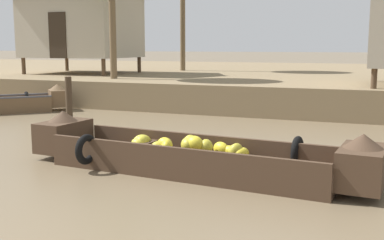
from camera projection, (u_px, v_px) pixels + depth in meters
The scene contains 5 objects.
ground_plane at pixel (207, 129), 12.26m from camera, with size 300.00×300.00×0.00m, color #726047.
riverbank_strip at pixel (289, 80), 23.40m from camera, with size 160.00×20.00×0.92m, color #7F6B4C.
banana_boat at pixel (190, 154), 8.01m from camera, with size 6.11×1.67×0.88m.
stilt_house_left at pixel (82, 23), 20.37m from camera, with size 4.95×3.89×4.37m.
mooring_post at pixel (69, 110), 10.27m from camera, with size 0.14×0.14×1.45m, color #423323.
Camera 1 is at (3.98, -1.41, 2.10)m, focal length 44.80 mm.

